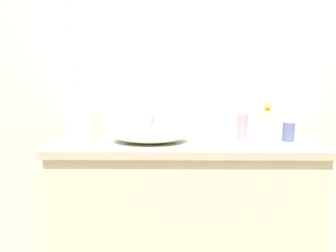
{
  "coord_description": "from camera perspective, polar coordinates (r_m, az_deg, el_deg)",
  "views": [
    {
      "loc": [
        -0.17,
        -1.39,
        1.29
      ],
      "look_at": [
        -0.19,
        0.4,
        0.98
      ],
      "focal_mm": 36.13,
      "sensor_mm": 36.0,
      "label": 1
    }
  ],
  "objects": [
    {
      "name": "bathroom_wall_rear",
      "position": [
        2.13,
        5.21,
        9.91
      ],
      "size": [
        6.0,
        0.06,
        2.6
      ],
      "primitive_type": "cube",
      "color": "silver",
      "rests_on": "ground"
    },
    {
      "name": "vanity_counter",
      "position": [
        1.99,
        2.82,
        -15.12
      ],
      "size": [
        1.42,
        0.55,
        0.9
      ],
      "color": "beige",
      "rests_on": "ground"
    },
    {
      "name": "wall_mirror_panel",
      "position": [
        2.1,
        2.77,
        16.73
      ],
      "size": [
        1.34,
        0.01,
        1.29
      ],
      "primitive_type": "cube",
      "color": "#B2BCC6",
      "rests_on": "vanity_counter"
    },
    {
      "name": "sink_basin",
      "position": [
        1.8,
        -3.02,
        -1.33
      ],
      "size": [
        0.41,
        0.29,
        0.08
      ],
      "primitive_type": "ellipsoid",
      "color": "silver",
      "rests_on": "vanity_counter"
    },
    {
      "name": "faucet",
      "position": [
        1.95,
        -2.74,
        1.35
      ],
      "size": [
        0.03,
        0.14,
        0.17
      ],
      "color": "silver",
      "rests_on": "vanity_counter"
    },
    {
      "name": "soap_dispenser",
      "position": [
        1.88,
        16.29,
        0.22
      ],
      "size": [
        0.07,
        0.07,
        0.21
      ],
      "color": "silver",
      "rests_on": "vanity_counter"
    },
    {
      "name": "lotion_bottle",
      "position": [
        1.94,
        12.42,
        0.14
      ],
      "size": [
        0.06,
        0.06,
        0.15
      ],
      "color": "pink",
      "rests_on": "vanity_counter"
    },
    {
      "name": "perfume_bottle",
      "position": [
        1.92,
        19.69,
        -0.66
      ],
      "size": [
        0.06,
        0.06,
        0.12
      ],
      "color": "slate",
      "rests_on": "vanity_counter"
    },
    {
      "name": "tissue_box",
      "position": [
        1.94,
        -13.67,
        0.2
      ],
      "size": [
        0.17,
        0.17,
        0.18
      ],
      "color": "beige",
      "rests_on": "vanity_counter"
    }
  ]
}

